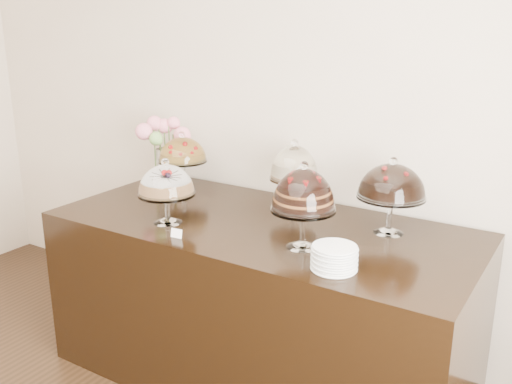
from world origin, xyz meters
The scene contains 10 objects.
wall_back centered at (0.00, 3.00, 1.50)m, with size 5.00×0.04×3.00m, color beige.
display_counter centered at (0.25, 2.45, 0.45)m, with size 2.20×1.00×0.90m, color black.
cake_stand_sugar_sponge centered at (-0.16, 2.20, 1.11)m, with size 0.29×0.29×0.34m.
cake_stand_choco_layer centered at (0.58, 2.28, 1.16)m, with size 0.30×0.30×0.41m.
cake_stand_cheesecake centered at (0.27, 2.76, 1.14)m, with size 0.27×0.27×0.39m.
cake_stand_dark_choco centered at (0.86, 2.67, 1.15)m, with size 0.33×0.33×0.38m.
cake_stand_fruit_tart centered at (-0.47, 2.71, 1.14)m, with size 0.30×0.30×0.36m.
flower_vase centered at (-0.66, 2.76, 1.17)m, with size 0.32×0.28×0.43m.
plate_stack centered at (0.81, 2.13, 0.95)m, with size 0.19×0.19×0.10m.
price_card_left centered at (0.02, 2.06, 0.92)m, with size 0.06×0.01×0.04m, color white.
Camera 1 is at (1.70, 0.09, 1.91)m, focal length 40.00 mm.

